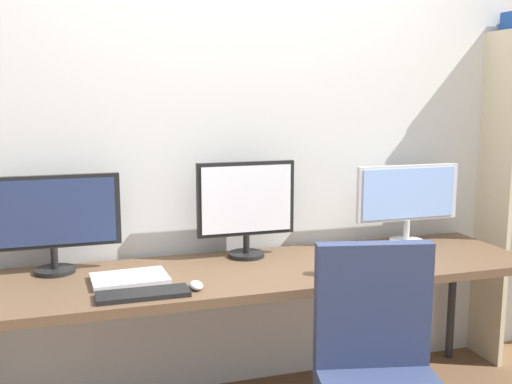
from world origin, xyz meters
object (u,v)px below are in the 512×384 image
at_px(monitor_left, 52,217).
at_px(keyboard_right, 392,269).
at_px(monitor_center, 246,205).
at_px(laptop_closed, 130,279).
at_px(mouse_left_side, 196,285).
at_px(coffee_mug, 331,265).
at_px(desk, 259,278).
at_px(keyboard_left, 143,294).
at_px(monitor_right, 408,198).

relative_size(monitor_left, keyboard_right, 1.78).
bearing_deg(monitor_center, laptop_closed, -158.59).
distance_m(monitor_left, keyboard_right, 1.54).
bearing_deg(mouse_left_side, keyboard_right, -1.76).
bearing_deg(coffee_mug, keyboard_right, -8.41).
xyz_separation_m(desk, laptop_closed, (-0.59, -0.02, 0.06)).
xyz_separation_m(keyboard_left, mouse_left_side, (0.22, 0.03, 0.01)).
relative_size(monitor_left, keyboard_left, 1.62).
relative_size(desk, monitor_center, 5.41).
distance_m(keyboard_right, mouse_left_side, 0.90).
bearing_deg(monitor_left, mouse_left_side, -36.46).
bearing_deg(monitor_center, mouse_left_side, -129.24).
bearing_deg(monitor_right, mouse_left_side, -161.49).
xyz_separation_m(mouse_left_side, laptop_closed, (-0.25, 0.18, -0.00)).
height_order(monitor_center, keyboard_right, monitor_center).
relative_size(monitor_right, mouse_left_side, 6.16).
bearing_deg(mouse_left_side, laptop_closed, 144.04).
xyz_separation_m(monitor_left, laptop_closed, (0.31, -0.23, -0.24)).
distance_m(monitor_center, keyboard_left, 0.76).
relative_size(mouse_left_side, laptop_closed, 0.30).
bearing_deg(keyboard_right, keyboard_left, 180.00).
relative_size(desk, mouse_left_side, 27.50).
xyz_separation_m(keyboard_left, keyboard_right, (1.12, 0.00, 0.00)).
relative_size(keyboard_right, laptop_closed, 1.05).
height_order(mouse_left_side, coffee_mug, coffee_mug).
distance_m(mouse_left_side, coffee_mug, 0.61).
relative_size(mouse_left_side, coffee_mug, 0.91).
bearing_deg(laptop_closed, monitor_left, 140.07).
distance_m(monitor_right, keyboard_right, 0.61).
distance_m(monitor_left, mouse_left_side, 0.74).
bearing_deg(laptop_closed, monitor_center, 18.34).
distance_m(monitor_left, monitor_right, 1.80).
xyz_separation_m(monitor_center, mouse_left_side, (-0.34, -0.41, -0.25)).
relative_size(laptop_closed, coffee_mug, 3.02).
xyz_separation_m(monitor_right, laptop_closed, (-1.49, -0.23, -0.23)).
height_order(monitor_center, coffee_mug, monitor_center).
bearing_deg(desk, keyboard_left, -157.67).
height_order(keyboard_left, laptop_closed, laptop_closed).
relative_size(monitor_left, monitor_center, 1.22).
xyz_separation_m(monitor_left, monitor_center, (0.90, -0.00, 0.01)).
distance_m(monitor_left, keyboard_left, 0.61).
relative_size(monitor_center, coffee_mug, 4.61).
relative_size(monitor_center, keyboard_left, 1.33).
distance_m(keyboard_right, laptop_closed, 1.17).
distance_m(desk, laptop_closed, 0.59).
xyz_separation_m(monitor_left, coffee_mug, (1.17, -0.40, -0.21)).
height_order(monitor_center, keyboard_left, monitor_center).
bearing_deg(keyboard_left, monitor_center, 38.30).
bearing_deg(monitor_right, laptop_closed, -171.17).
xyz_separation_m(keyboard_right, coffee_mug, (-0.29, 0.04, 0.04)).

